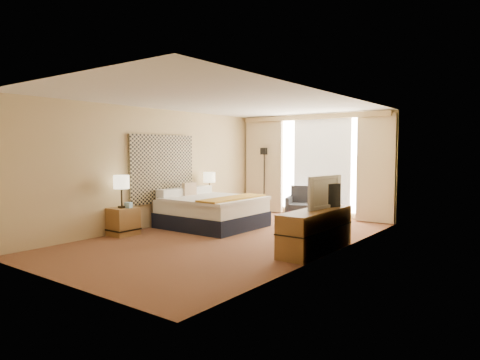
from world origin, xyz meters
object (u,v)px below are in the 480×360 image
Objects in this scene: bed at (212,211)px; nightstand_right at (206,208)px; media_dresser at (316,231)px; lamp_left at (121,183)px; desk_chair at (325,218)px; lamp_right at (209,178)px; television at (320,192)px; nightstand_left at (123,221)px; floor_lamp at (264,167)px; loveseat at (314,208)px.

nightstand_right is at bearing 137.61° from bed.
media_dresser is 2.77× the size of lamp_left.
bed is at bearing -162.71° from desk_chair.
television is at bearing -19.46° from lamp_right.
media_dresser is at bearing 15.84° from nightstand_left.
nightstand_right is 0.28× the size of bed.
bed is (0.81, -0.74, 0.07)m from nightstand_right.
floor_lamp is at bearing 84.25° from lamp_left.
floor_lamp reaches higher than desk_chair.
lamp_right is at bearing -163.95° from loveseat.
television reaches higher than lamp_left.
floor_lamp is (0.48, 4.35, 0.96)m from nightstand_left.
floor_lamp is at bearing 83.75° from nightstand_left.
lamp_left is at bearing -57.03° from nightstand_left.
nightstand_left is at bearing 122.97° from lamp_left.
loveseat is (2.12, 4.07, -0.01)m from nightstand_left.
desk_chair is 1.14× the size of television.
nightstand_right is 0.85× the size of lamp_left.
floor_lamp is 1.58× the size of desk_chair.
television reaches higher than nightstand_right.
media_dresser is 4.00m from lamp_right.
bed is 3.26× the size of lamp_right.
lamp_right is at bearing 133.38° from bed.
nightstand_left is at bearing 115.68° from television.
lamp_left reaches higher than nightstand_right.
nightstand_right is 0.74m from lamp_right.
nightstand_right is 3.77m from desk_chair.
loveseat is at bearing 62.42° from nightstand_left.
floor_lamp is at bearing 97.34° from bed.
nightstand_left is 1.00× the size of nightstand_right.
floor_lamp is (0.48, 1.85, 0.96)m from nightstand_right.
bed is at bearing 65.31° from nightstand_left.
floor_lamp reaches higher than television.
floor_lamp reaches higher than loveseat.
television is (2.84, -0.47, 0.63)m from bed.
loveseat is 2.97m from desk_chair.
lamp_left reaches higher than nightstand_left.
bed is at bearing 86.80° from television.
bed is 3.01× the size of lamp_left.
loveseat is 2.39× the size of lamp_right.
nightstand_left is 0.57× the size of television.
desk_chair is at bearing 23.56° from lamp_left.
desk_chair is at bearing -4.87° from bed.
nightstand_right is (0.00, 2.50, 0.00)m from nightstand_left.
lamp_left is (0.03, -2.55, 0.78)m from nightstand_right.
television reaches higher than loveseat.
media_dresser is 3.40m from loveseat.
loveseat is 1.48× the size of television.
bed is at bearing -46.62° from lamp_right.
nightstand_right is at bearing -163.54° from loveseat.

